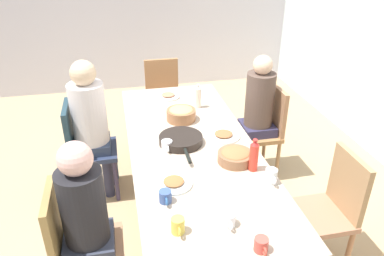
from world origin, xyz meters
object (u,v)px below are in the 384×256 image
at_px(person_2, 258,109).
at_px(bottle_1, 254,156).
at_px(chair_2, 265,126).
at_px(cup_0, 261,245).
at_px(dining_table, 192,154).
at_px(plate_2, 174,183).
at_px(person_1, 91,119).
at_px(cup_1, 228,220).
at_px(chair_0, 331,206).
at_px(chair_1, 84,145).
at_px(bowl_1, 181,114).
at_px(plate_1, 168,96).
at_px(cup_5, 167,145).
at_px(cup_2, 165,197).
at_px(bottle_0, 198,97).
at_px(chair_4, 76,244).
at_px(chair_3, 163,95).
at_px(person_4, 87,216).
at_px(cup_4, 178,226).
at_px(cup_3, 271,176).
at_px(serving_pan, 181,140).
at_px(plate_0, 224,135).

bearing_deg(person_2, bottle_1, -22.73).
relative_size(chair_2, cup_0, 8.30).
xyz_separation_m(dining_table, plate_2, (0.45, -0.22, 0.08)).
relative_size(person_1, cup_1, 11.01).
distance_m(chair_0, plate_2, 1.10).
xyz_separation_m(chair_1, bowl_1, (0.16, 0.84, 0.29)).
relative_size(chair_2, plate_1, 4.00).
height_order(chair_0, person_2, person_2).
distance_m(person_2, cup_5, 1.13).
height_order(chair_1, cup_5, chair_1).
distance_m(chair_0, chair_1, 2.07).
height_order(cup_2, bottle_0, bottle_0).
height_order(chair_4, plate_2, chair_4).
xyz_separation_m(dining_table, chair_3, (-1.58, 0.00, -0.17)).
height_order(person_4, cup_4, person_4).
distance_m(chair_1, bottle_0, 1.10).
height_order(chair_4, cup_1, chair_4).
relative_size(bowl_1, cup_3, 2.20).
relative_size(person_4, bowl_1, 4.88).
bearing_deg(person_1, chair_2, 90.00).
xyz_separation_m(chair_3, cup_3, (2.14, 0.40, 0.29)).
xyz_separation_m(person_2, chair_3, (-0.98, -0.75, -0.20)).
bearing_deg(person_4, plate_1, 155.06).
height_order(person_2, bottle_1, person_2).
relative_size(person_2, person_4, 1.01).
bearing_deg(chair_3, cup_2, -7.61).
distance_m(cup_0, cup_5, 1.12).
relative_size(chair_1, chair_3, 1.00).
height_order(cup_1, bottle_1, bottle_1).
distance_m(chair_0, bottle_1, 0.65).
xyz_separation_m(cup_1, cup_4, (-0.00, -0.28, 0.01)).
height_order(chair_1, plate_1, chair_1).
bearing_deg(cup_5, plate_2, -3.05).
xyz_separation_m(chair_2, serving_pan, (0.55, -0.92, 0.27)).
xyz_separation_m(person_1, bowl_1, (0.16, 0.75, 0.05)).
height_order(chair_1, cup_3, chair_1).
bearing_deg(cup_5, bottle_1, 54.29).
xyz_separation_m(bowl_1, bottle_0, (-0.22, 0.20, 0.05)).
relative_size(chair_2, serving_pan, 1.76).
height_order(plate_2, cup_2, cup_2).
distance_m(plate_1, cup_2, 1.58).
relative_size(bowl_1, cup_0, 2.28).
height_order(cup_3, bottle_0, bottle_0).
bearing_deg(plate_0, person_1, -116.76).
bearing_deg(chair_2, dining_table, -54.72).
xyz_separation_m(chair_0, cup_3, (-0.04, -0.45, 0.29)).
xyz_separation_m(chair_1, cup_5, (0.62, 0.65, 0.27)).
height_order(dining_table, cup_3, cup_3).
xyz_separation_m(person_1, cup_4, (1.47, 0.49, 0.03)).
distance_m(chair_1, chair_3, 1.29).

